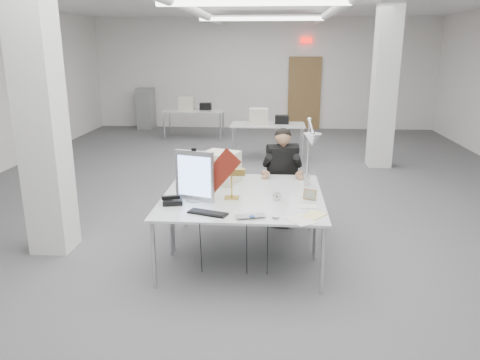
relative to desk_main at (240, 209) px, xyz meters
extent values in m
cube|color=#515053|center=(0.00, 2.50, -0.75)|extent=(10.00, 14.00, 0.02)
cube|color=white|center=(0.00, 9.51, 0.86)|extent=(10.00, 0.02, 3.20)
cube|color=white|center=(-2.30, 0.50, 0.86)|extent=(0.45, 0.45, 3.20)
cube|color=white|center=(2.50, 5.00, 0.86)|extent=(0.45, 0.45, 3.20)
cube|color=brown|center=(1.20, 9.44, 0.31)|extent=(0.95, 0.08, 2.10)
cube|color=red|center=(1.20, 9.40, 1.81)|extent=(0.32, 0.06, 0.16)
cylinder|color=silver|center=(-1.20, 2.50, 2.28)|extent=(0.16, 13.60, 0.16)
cube|color=white|center=(0.00, 2.50, 2.24)|extent=(2.80, 0.14, 0.08)
cube|color=white|center=(0.00, 6.50, 2.24)|extent=(2.80, 0.14, 0.08)
cube|color=silver|center=(0.00, 0.00, 0.00)|extent=(1.80, 0.90, 0.02)
cube|color=silver|center=(0.00, 0.90, 0.00)|extent=(1.80, 0.90, 0.02)
cube|color=silver|center=(0.20, 5.50, 0.00)|extent=(1.60, 0.80, 0.02)
cube|color=silver|center=(-1.80, 7.70, 0.00)|extent=(1.60, 0.80, 0.02)
cube|color=gray|center=(-3.50, 9.15, -0.14)|extent=(0.45, 0.55, 1.20)
cube|color=#ACACB1|center=(-0.51, 0.22, 0.29)|extent=(0.44, 0.17, 0.55)
cube|color=maroon|center=(-0.24, 0.18, 0.34)|extent=(0.49, 0.15, 0.55)
cube|color=black|center=(-0.31, -0.21, 0.02)|extent=(0.43, 0.26, 0.02)
imported|color=#A3A3A7|center=(0.14, -0.32, 0.02)|extent=(0.35, 0.28, 0.02)
ellipsoid|color=silver|center=(0.37, -0.29, 0.03)|extent=(0.08, 0.05, 0.03)
cube|color=black|center=(-0.73, 0.08, 0.04)|extent=(0.24, 0.23, 0.05)
cube|color=#A88E48|center=(-0.62, 0.26, 0.07)|extent=(0.14, 0.04, 0.11)
cube|color=#AF7D4B|center=(0.75, 0.33, 0.07)|extent=(0.15, 0.10, 0.12)
cylinder|color=#B2B2B7|center=(0.38, 0.28, 0.06)|extent=(0.09, 0.04, 0.09)
cube|color=white|center=(0.62, -0.33, 0.02)|extent=(0.32, 0.35, 0.01)
cube|color=#F7E393|center=(0.75, -0.18, 0.02)|extent=(0.29, 0.30, 0.01)
cube|color=silver|center=(0.71, 0.09, 0.02)|extent=(0.20, 0.15, 0.01)
cube|color=beige|center=(-0.31, 0.94, 0.20)|extent=(0.51, 0.50, 0.38)
camera|label=1|loc=(0.34, -4.61, 1.64)|focal=35.00mm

